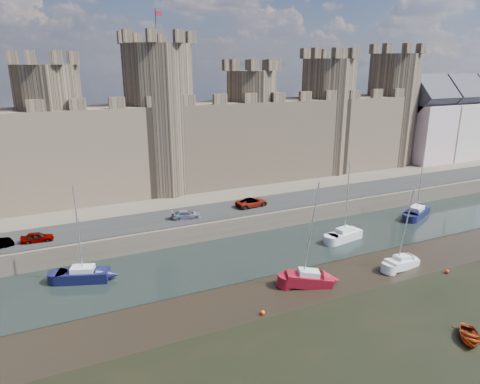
{
  "coord_description": "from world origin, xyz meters",
  "views": [
    {
      "loc": [
        -15.26,
        -19.37,
        22.6
      ],
      "look_at": [
        3.87,
        22.0,
        8.9
      ],
      "focal_mm": 32.0,
      "sensor_mm": 36.0,
      "label": 1
    }
  ],
  "objects_px": {
    "car_2": "(186,215)",
    "sailboat_5": "(402,262)",
    "sailboat_2": "(344,234)",
    "car_0": "(37,237)",
    "sailboat_1": "(83,274)",
    "sailboat_4": "(309,279)",
    "sailboat_3": "(417,212)",
    "car_3": "(252,202)"
  },
  "relations": [
    {
      "from": "sailboat_2",
      "to": "sailboat_1",
      "type": "bearing_deg",
      "value": 166.09
    },
    {
      "from": "car_3",
      "to": "sailboat_4",
      "type": "distance_m",
      "value": 19.71
    },
    {
      "from": "car_2",
      "to": "sailboat_3",
      "type": "distance_m",
      "value": 35.32
    },
    {
      "from": "car_3",
      "to": "sailboat_4",
      "type": "relative_size",
      "value": 0.42
    },
    {
      "from": "car_2",
      "to": "sailboat_4",
      "type": "height_order",
      "value": "sailboat_4"
    },
    {
      "from": "car_2",
      "to": "sailboat_3",
      "type": "xyz_separation_m",
      "value": [
        34.42,
        -7.57,
        -2.3
      ]
    },
    {
      "from": "sailboat_5",
      "to": "sailboat_2",
      "type": "bearing_deg",
      "value": 87.68
    },
    {
      "from": "car_0",
      "to": "car_2",
      "type": "relative_size",
      "value": 0.89
    },
    {
      "from": "sailboat_3",
      "to": "sailboat_4",
      "type": "xyz_separation_m",
      "value": [
        -27.02,
        -11.01,
        0.03
      ]
    },
    {
      "from": "sailboat_1",
      "to": "sailboat_5",
      "type": "xyz_separation_m",
      "value": [
        33.64,
        -11.94,
        -0.13
      ]
    },
    {
      "from": "car_2",
      "to": "sailboat_1",
      "type": "distance_m",
      "value": 16.22
    },
    {
      "from": "car_3",
      "to": "sailboat_5",
      "type": "xyz_separation_m",
      "value": [
        9.23,
        -20.33,
        -2.47
      ]
    },
    {
      "from": "car_3",
      "to": "sailboat_1",
      "type": "relative_size",
      "value": 0.45
    },
    {
      "from": "sailboat_3",
      "to": "sailboat_5",
      "type": "bearing_deg",
      "value": -166.02
    },
    {
      "from": "car_2",
      "to": "sailboat_1",
      "type": "bearing_deg",
      "value": 125.97
    },
    {
      "from": "sailboat_1",
      "to": "sailboat_3",
      "type": "height_order",
      "value": "sailboat_1"
    },
    {
      "from": "car_2",
      "to": "sailboat_5",
      "type": "bearing_deg",
      "value": -127.38
    },
    {
      "from": "sailboat_2",
      "to": "sailboat_5",
      "type": "height_order",
      "value": "sailboat_2"
    },
    {
      "from": "sailboat_3",
      "to": "sailboat_4",
      "type": "relative_size",
      "value": 0.89
    },
    {
      "from": "sailboat_2",
      "to": "sailboat_5",
      "type": "bearing_deg",
      "value": -93.22
    },
    {
      "from": "car_3",
      "to": "sailboat_1",
      "type": "height_order",
      "value": "sailboat_1"
    },
    {
      "from": "car_2",
      "to": "sailboat_4",
      "type": "bearing_deg",
      "value": -150.55
    },
    {
      "from": "car_3",
      "to": "sailboat_3",
      "type": "relative_size",
      "value": 0.48
    },
    {
      "from": "sailboat_1",
      "to": "sailboat_2",
      "type": "bearing_deg",
      "value": 14.11
    },
    {
      "from": "sailboat_2",
      "to": "sailboat_5",
      "type": "distance_m",
      "value": 9.27
    },
    {
      "from": "sailboat_2",
      "to": "car_3",
      "type": "bearing_deg",
      "value": 117.52
    },
    {
      "from": "sailboat_2",
      "to": "sailboat_5",
      "type": "relative_size",
      "value": 1.11
    },
    {
      "from": "sailboat_4",
      "to": "sailboat_2",
      "type": "bearing_deg",
      "value": 57.6
    },
    {
      "from": "car_3",
      "to": "sailboat_5",
      "type": "distance_m",
      "value": 22.47
    },
    {
      "from": "car_0",
      "to": "sailboat_1",
      "type": "relative_size",
      "value": 0.33
    },
    {
      "from": "car_2",
      "to": "sailboat_1",
      "type": "relative_size",
      "value": 0.37
    },
    {
      "from": "sailboat_2",
      "to": "sailboat_4",
      "type": "relative_size",
      "value": 0.94
    },
    {
      "from": "car_0",
      "to": "sailboat_1",
      "type": "height_order",
      "value": "sailboat_1"
    },
    {
      "from": "car_0",
      "to": "sailboat_2",
      "type": "relative_size",
      "value": 0.33
    },
    {
      "from": "car_0",
      "to": "sailboat_4",
      "type": "height_order",
      "value": "sailboat_4"
    },
    {
      "from": "car_2",
      "to": "sailboat_5",
      "type": "relative_size",
      "value": 0.42
    },
    {
      "from": "car_0",
      "to": "car_2",
      "type": "xyz_separation_m",
      "value": [
        18.34,
        0.25,
        -0.03
      ]
    },
    {
      "from": "sailboat_4",
      "to": "car_3",
      "type": "bearing_deg",
      "value": 102.68
    },
    {
      "from": "sailboat_1",
      "to": "sailboat_3",
      "type": "distance_m",
      "value": 48.57
    },
    {
      "from": "car_0",
      "to": "sailboat_1",
      "type": "bearing_deg",
      "value": -144.76
    },
    {
      "from": "car_0",
      "to": "car_2",
      "type": "bearing_deg",
      "value": -83.67
    },
    {
      "from": "car_0",
      "to": "sailboat_4",
      "type": "relative_size",
      "value": 0.31
    }
  ]
}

